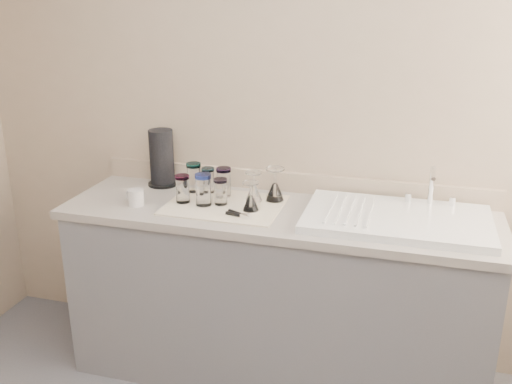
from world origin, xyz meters
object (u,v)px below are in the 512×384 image
(goblet_front_left, at_px, (251,201))
(tumbler_cyan, at_px, (208,180))
(tumbler_blue, at_px, (203,189))
(can_opener, at_px, (239,214))
(sink_unit, at_px, (397,218))
(tumbler_teal, at_px, (194,177))
(goblet_back_right, at_px, (275,189))
(tumbler_lavender, at_px, (221,191))
(goblet_back_left, at_px, (254,191))
(tumbler_purple, at_px, (224,182))
(paper_towel_roll, at_px, (162,158))
(tumbler_magenta, at_px, (183,189))
(white_mug, at_px, (136,197))

(goblet_front_left, bearing_deg, tumbler_cyan, 146.57)
(tumbler_blue, height_order, can_opener, tumbler_blue)
(sink_unit, height_order, tumbler_teal, sink_unit)
(sink_unit, distance_m, goblet_front_left, 0.67)
(sink_unit, xyz_separation_m, goblet_back_right, (-0.59, 0.11, 0.04))
(tumbler_teal, xyz_separation_m, tumbler_blue, (0.12, -0.17, 0.00))
(tumbler_lavender, relative_size, goblet_back_left, 0.89)
(sink_unit, xyz_separation_m, tumbler_lavender, (-0.83, -0.02, 0.05))
(tumbler_purple, distance_m, tumbler_lavender, 0.12)
(goblet_back_right, bearing_deg, paper_towel_roll, 172.23)
(can_opener, bearing_deg, goblet_back_left, 88.41)
(tumbler_lavender, bearing_deg, goblet_front_left, -12.54)
(sink_unit, distance_m, tumbler_magenta, 1.02)
(goblet_front_left, xyz_separation_m, white_mug, (-0.56, -0.07, -0.02))
(sink_unit, distance_m, goblet_back_right, 0.61)
(tumbler_magenta, xyz_separation_m, tumbler_blue, (0.11, -0.01, 0.01))
(tumbler_blue, bearing_deg, tumbler_magenta, 175.69)
(tumbler_blue, xyz_separation_m, white_mug, (-0.32, -0.07, -0.05))
(tumbler_purple, bearing_deg, goblet_back_right, 2.01)
(goblet_back_left, bearing_deg, tumbler_blue, -148.82)
(sink_unit, distance_m, tumbler_purple, 0.86)
(goblet_front_left, distance_m, paper_towel_roll, 0.63)
(goblet_back_right, bearing_deg, tumbler_cyan, 176.63)
(tumbler_teal, bearing_deg, tumbler_magenta, -87.33)
(goblet_back_right, height_order, white_mug, goblet_back_right)
(tumbler_lavender, xyz_separation_m, goblet_back_left, (0.14, 0.10, -0.02))
(tumbler_teal, bearing_deg, tumbler_lavender, -36.43)
(tumbler_blue, relative_size, paper_towel_roll, 0.52)
(can_opener, xyz_separation_m, white_mug, (-0.53, 0.02, 0.02))
(tumbler_teal, xyz_separation_m, tumbler_lavender, (0.19, -0.14, -0.01))
(tumbler_teal, relative_size, tumbler_purple, 1.02)
(sink_unit, distance_m, tumbler_lavender, 0.83)
(tumbler_magenta, relative_size, goblet_back_left, 0.95)
(tumbler_purple, bearing_deg, goblet_front_left, -39.90)
(goblet_back_left, distance_m, white_mug, 0.57)
(tumbler_cyan, relative_size, tumbler_blue, 0.83)
(tumbler_lavender, relative_size, goblet_back_right, 0.79)
(tumbler_teal, bearing_deg, sink_unit, -6.95)
(tumbler_lavender, height_order, can_opener, tumbler_lavender)
(sink_unit, distance_m, tumbler_blue, 0.91)
(sink_unit, height_order, tumbler_cyan, sink_unit)
(can_opener, bearing_deg, tumbler_magenta, 162.24)
(sink_unit, height_order, goblet_front_left, sink_unit)
(tumbler_lavender, xyz_separation_m, goblet_front_left, (0.16, -0.04, -0.02))
(paper_towel_roll, bearing_deg, white_mug, -89.12)
(tumbler_magenta, height_order, paper_towel_roll, paper_towel_roll)
(white_mug, bearing_deg, paper_towel_roll, 90.88)
(goblet_front_left, bearing_deg, tumbler_purple, 140.10)
(tumbler_teal, xyz_separation_m, paper_towel_roll, (-0.21, 0.07, 0.06))
(tumbler_teal, distance_m, goblet_back_left, 0.34)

